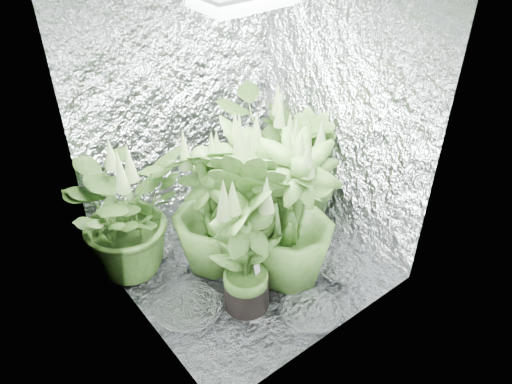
{
  "coord_description": "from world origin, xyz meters",
  "views": [
    {
      "loc": [
        -1.56,
        -2.09,
        2.48
      ],
      "look_at": [
        0.08,
        0.0,
        0.59
      ],
      "focal_mm": 35.0,
      "sensor_mm": 36.0,
      "label": 1
    }
  ],
  "objects": [
    {
      "name": "walls",
      "position": [
        0.0,
        0.0,
        1.0
      ],
      "size": [
        1.62,
        1.62,
        2.0
      ],
      "color": "silver",
      "rests_on": "ground"
    },
    {
      "name": "plant_h",
      "position": [
        0.14,
        -0.28,
        0.52
      ],
      "size": [
        0.77,
        0.77,
        1.14
      ],
      "rotation": [
        0.0,
        0.0,
        5.82
      ],
      "color": "black",
      "rests_on": "ground"
    },
    {
      "name": "plant_a",
      "position": [
        -0.64,
        0.47,
        0.47
      ],
      "size": [
        1.04,
        1.04,
        1.01
      ],
      "rotation": [
        0.0,
        0.0,
        0.33
      ],
      "color": "black",
      "rests_on": "ground"
    },
    {
      "name": "ground",
      "position": [
        0.0,
        0.0,
        0.0
      ],
      "size": [
        1.6,
        1.6,
        0.0
      ],
      "primitive_type": "plane",
      "color": "silver",
      "rests_on": "ground"
    },
    {
      "name": "plant_d",
      "position": [
        -0.18,
        0.14,
        0.5
      ],
      "size": [
        0.75,
        0.75,
        1.07
      ],
      "rotation": [
        0.0,
        0.0,
        2.61
      ],
      "color": "black",
      "rests_on": "ground"
    },
    {
      "name": "plant_g",
      "position": [
        -0.06,
        -0.09,
        0.54
      ],
      "size": [
        0.66,
        0.66,
        1.16
      ],
      "rotation": [
        0.0,
        0.0,
        4.86
      ],
      "color": "black",
      "rests_on": "ground"
    },
    {
      "name": "plant_b",
      "position": [
        0.09,
        0.16,
        0.5
      ],
      "size": [
        0.69,
        0.69,
        1.1
      ],
      "rotation": [
        0.0,
        0.0,
        0.4
      ],
      "color": "black",
      "rests_on": "ground"
    },
    {
      "name": "circulation_fan",
      "position": [
        0.6,
        0.22,
        0.15
      ],
      "size": [
        0.15,
        0.31,
        0.35
      ],
      "rotation": [
        0.0,
        0.0,
        -0.1
      ],
      "color": "black",
      "rests_on": "ground"
    },
    {
      "name": "plant_f",
      "position": [
        -0.23,
        -0.3,
        0.46
      ],
      "size": [
        0.66,
        0.66,
        1.02
      ],
      "rotation": [
        0.0,
        0.0,
        3.67
      ],
      "color": "black",
      "rests_on": "ground"
    },
    {
      "name": "plant_c",
      "position": [
        0.62,
        0.1,
        0.44
      ],
      "size": [
        0.57,
        0.57,
        0.97
      ],
      "rotation": [
        0.0,
        0.0,
        1.37
      ],
      "color": "black",
      "rests_on": "ground"
    },
    {
      "name": "plant_e",
      "position": [
        0.59,
        0.35,
        0.51
      ],
      "size": [
        1.06,
        1.06,
        1.07
      ],
      "rotation": [
        0.0,
        0.0,
        3.39
      ],
      "color": "black",
      "rests_on": "ground"
    },
    {
      "name": "plant_label",
      "position": [
        -0.17,
        -0.33,
        0.3
      ],
      "size": [
        0.05,
        0.03,
        0.07
      ],
      "primitive_type": "cube",
      "rotation": [
        -0.21,
        0.0,
        0.25
      ],
      "color": "white",
      "rests_on": "plant_f"
    }
  ]
}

